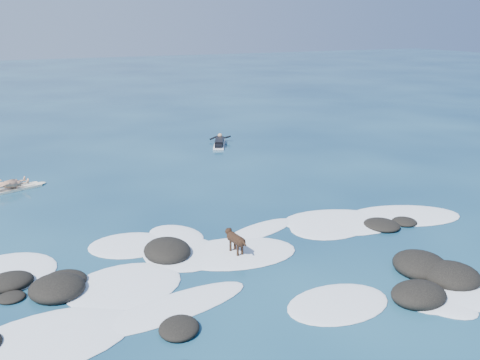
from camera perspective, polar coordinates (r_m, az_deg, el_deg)
ground at (r=14.29m, az=1.23°, el=-8.45°), size 160.00×160.00×0.00m
reef_rocks at (r=13.15m, az=3.22°, el=-10.27°), size 13.77×6.81×0.56m
breaking_foam at (r=14.27m, az=0.10°, el=-8.43°), size 15.34×8.34×0.12m
standing_surfer_rig at (r=21.24m, az=-23.99°, el=0.61°), size 3.05×1.33×1.78m
paddling_surfer_rig at (r=26.97m, az=-2.21°, el=4.05°), size 1.61×2.42×0.44m
dog at (r=14.39m, az=-0.52°, el=-6.30°), size 0.34×1.06×0.67m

